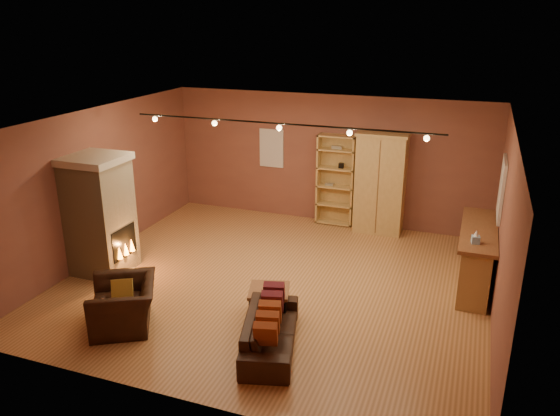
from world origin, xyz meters
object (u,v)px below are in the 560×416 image
at_px(fireplace, 100,215).
at_px(coffee_table, 269,293).
at_px(loveseat, 270,324).
at_px(armoire, 380,183).
at_px(bar_counter, 476,257).
at_px(bookcase, 336,179).
at_px(armchair, 123,297).

relative_size(fireplace, coffee_table, 2.88).
bearing_deg(fireplace, loveseat, -18.83).
bearing_deg(armoire, bar_counter, -43.68).
xyz_separation_m(bookcase, loveseat, (0.39, -4.99, -0.65)).
bearing_deg(coffee_table, fireplace, 171.91).
relative_size(bookcase, armchair, 1.58).
bearing_deg(loveseat, coffee_table, 7.43).
bearing_deg(armoire, armchair, -119.17).
distance_m(bar_counter, loveseat, 3.91).
xyz_separation_m(armoire, coffee_table, (-0.91, -4.06, -0.69)).
xyz_separation_m(bookcase, bar_counter, (2.97, -2.06, -0.49)).
relative_size(armoire, armchair, 1.70).
distance_m(loveseat, coffee_table, 0.84).
height_order(armoire, bar_counter, armoire).
height_order(bookcase, bar_counter, bookcase).
bearing_deg(bar_counter, coffee_table, -143.29).
bearing_deg(bar_counter, fireplace, -164.92).
xyz_separation_m(loveseat, armchair, (-2.23, -0.21, 0.11)).
xyz_separation_m(armoire, loveseat, (-0.59, -4.83, -0.71)).
relative_size(fireplace, loveseat, 1.19).
bearing_deg(coffee_table, armoire, 77.39).
bearing_deg(armchair, fireplace, -165.96).
bearing_deg(bookcase, armoire, -9.51).
bearing_deg(coffee_table, bar_counter, 36.71).
xyz_separation_m(fireplace, armchair, (1.44, -1.46, -0.60)).
xyz_separation_m(bookcase, armoire, (0.98, -0.16, 0.06)).
bearing_deg(armoire, coffee_table, -102.61).
distance_m(armchair, coffee_table, 2.15).
xyz_separation_m(bar_counter, armchair, (-4.80, -3.14, -0.06)).
bearing_deg(armchair, coffee_table, 86.72).
distance_m(armoire, loveseat, 4.92).
relative_size(bookcase, loveseat, 1.11).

